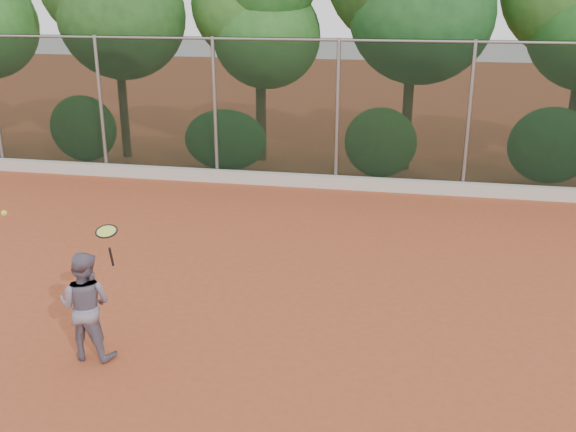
# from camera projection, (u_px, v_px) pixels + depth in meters

# --- Properties ---
(ground) EXTENTS (80.00, 80.00, 0.00)m
(ground) POSITION_uv_depth(u_px,v_px,m) (274.00, 321.00, 9.16)
(ground) COLOR #A24626
(ground) RESTS_ON ground
(concrete_curb) EXTENTS (24.00, 0.20, 0.30)m
(concrete_curb) POSITION_uv_depth(u_px,v_px,m) (335.00, 182.00, 15.44)
(concrete_curb) COLOR beige
(concrete_curb) RESTS_ON ground
(tennis_player) EXTENTS (0.70, 0.55, 1.43)m
(tennis_player) POSITION_uv_depth(u_px,v_px,m) (86.00, 305.00, 8.05)
(tennis_player) COLOR slate
(tennis_player) RESTS_ON ground
(chainlink_fence) EXTENTS (24.09, 0.09, 3.50)m
(chainlink_fence) POSITION_uv_depth(u_px,v_px,m) (337.00, 110.00, 15.05)
(chainlink_fence) COLOR black
(chainlink_fence) RESTS_ON ground
(tennis_racket) EXTENTS (0.31, 0.30, 0.54)m
(tennis_racket) POSITION_uv_depth(u_px,v_px,m) (107.00, 234.00, 7.57)
(tennis_racket) COLOR black
(tennis_racket) RESTS_ON ground
(tennis_ball_in_flight) EXTENTS (0.07, 0.07, 0.07)m
(tennis_ball_in_flight) POSITION_uv_depth(u_px,v_px,m) (4.00, 213.00, 8.07)
(tennis_ball_in_flight) COLOR #D5E734
(tennis_ball_in_flight) RESTS_ON ground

